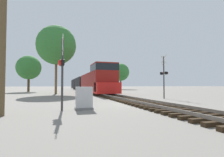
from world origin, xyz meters
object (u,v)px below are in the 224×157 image
(freight_train, at_px, (83,83))
(utility_pole, at_px, (2,27))
(tree_mid_background, at_px, (29,68))
(crossing_signal_far, at_px, (164,74))
(relay_cabinet, at_px, (84,98))
(crossing_signal_near, at_px, (62,66))
(tree_deep_background, at_px, (121,72))
(tree_far_right, at_px, (56,45))

(freight_train, bearing_deg, utility_pole, -102.80)
(freight_train, distance_m, tree_mid_background, 13.75)
(crossing_signal_far, xyz_separation_m, tree_mid_background, (-16.52, 24.44, 2.57))
(freight_train, bearing_deg, crossing_signal_far, -81.73)
(relay_cabinet, relative_size, utility_pole, 0.16)
(crossing_signal_near, xyz_separation_m, relay_cabinet, (1.23, 0.02, -1.82))
(crossing_signal_far, xyz_separation_m, tree_deep_background, (9.38, 40.02, 3.28))
(relay_cabinet, relative_size, tree_deep_background, 0.15)
(utility_pole, xyz_separation_m, tree_deep_background, (22.07, 46.66, 1.79))
(tree_far_right, distance_m, tree_deep_background, 33.42)
(freight_train, bearing_deg, tree_mid_background, -155.35)
(relay_cabinet, xyz_separation_m, tree_mid_background, (-7.67, 30.00, 4.44))
(relay_cabinet, xyz_separation_m, utility_pole, (-3.84, -1.07, 3.37))
(crossing_signal_near, height_order, relay_cabinet, crossing_signal_near)
(relay_cabinet, height_order, tree_mid_background, tree_mid_background)
(tree_far_right, distance_m, tree_mid_background, 12.66)
(freight_train, distance_m, crossing_signal_near, 36.06)
(tree_far_right, bearing_deg, utility_pole, -95.35)
(freight_train, xyz_separation_m, crossing_signal_near, (-5.71, -35.60, 0.59))
(tree_mid_background, bearing_deg, relay_cabinet, -75.66)
(relay_cabinet, xyz_separation_m, tree_deep_background, (18.23, 45.59, 5.16))
(tree_deep_background, bearing_deg, tree_mid_background, -148.96)
(crossing_signal_far, height_order, tree_deep_background, tree_deep_background)
(tree_mid_background, bearing_deg, freight_train, 24.65)
(crossing_signal_near, distance_m, crossing_signal_far, 11.52)
(crossing_signal_far, bearing_deg, tree_far_right, 29.85)
(crossing_signal_far, bearing_deg, crossing_signal_near, 110.08)
(crossing_signal_far, height_order, utility_pole, utility_pole)
(relay_cabinet, relative_size, tree_far_right, 0.12)
(crossing_signal_near, relative_size, tree_mid_background, 0.54)
(freight_train, relative_size, tree_far_right, 4.83)
(crossing_signal_near, height_order, tree_far_right, tree_far_right)
(utility_pole, height_order, tree_deep_background, tree_deep_background)
(tree_deep_background, bearing_deg, tree_far_right, -127.24)
(crossing_signal_far, bearing_deg, tree_mid_background, 25.12)
(utility_pole, bearing_deg, freight_train, 77.20)
(freight_train, relative_size, tree_deep_background, 6.01)
(freight_train, distance_m, crossing_signal_far, 30.34)
(utility_pole, xyz_separation_m, tree_mid_background, (-3.82, 31.08, 1.07))
(tree_mid_background, bearing_deg, crossing_signal_near, -77.89)
(crossing_signal_far, xyz_separation_m, utility_pole, (-12.69, -6.64, 1.50))
(crossing_signal_near, bearing_deg, relay_cabinet, 89.14)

